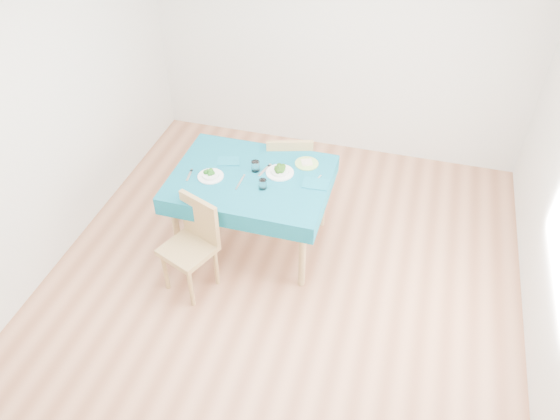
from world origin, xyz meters
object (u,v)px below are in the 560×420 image
(chair_near, at_px, (187,246))
(bowl_near, at_px, (210,174))
(table, at_px, (252,210))
(chair_far, at_px, (289,159))
(bowl_far, at_px, (280,170))
(side_plate, at_px, (307,164))

(chair_near, relative_size, bowl_near, 4.29)
(table, distance_m, chair_far, 0.69)
(bowl_near, distance_m, bowl_far, 0.59)
(bowl_far, bearing_deg, chair_near, -125.75)
(chair_near, distance_m, bowl_near, 0.65)
(table, xyz_separation_m, side_plate, (0.41, 0.30, 0.38))
(side_plate, bearing_deg, bowl_near, -151.51)
(table, xyz_separation_m, chair_far, (0.16, 0.65, 0.15))
(chair_far, xyz_separation_m, side_plate, (0.25, -0.35, 0.24))
(chair_far, distance_m, bowl_near, 0.94)
(chair_far, xyz_separation_m, bowl_near, (-0.49, -0.75, 0.26))
(chair_near, bearing_deg, bowl_near, 111.30)
(bowl_near, relative_size, side_plate, 1.07)
(table, relative_size, bowl_far, 5.56)
(table, xyz_separation_m, bowl_near, (-0.32, -0.10, 0.41))
(bowl_far, distance_m, side_plate, 0.27)
(bowl_far, height_order, side_plate, bowl_far)
(chair_far, xyz_separation_m, bowl_far, (0.06, -0.54, 0.27))
(bowl_far, bearing_deg, bowl_near, -159.17)
(side_plate, bearing_deg, table, -143.97)
(table, relative_size, side_plate, 6.45)
(table, height_order, bowl_far, bowl_far)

